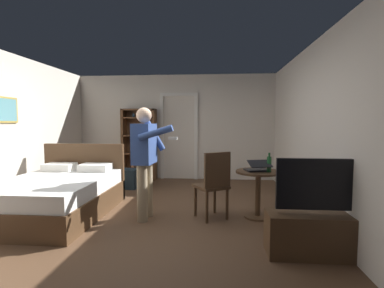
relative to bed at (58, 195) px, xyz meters
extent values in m
plane|color=brown|center=(1.40, -0.11, -0.30)|extent=(6.72, 6.72, 0.00)
cube|color=silver|center=(1.40, 3.00, 0.98)|extent=(5.09, 0.12, 2.58)
cube|color=#B2933F|center=(-1.01, 0.32, 1.31)|extent=(0.03, 0.49, 0.42)
cube|color=teal|center=(-1.00, 0.32, 1.31)|extent=(0.01, 0.43, 0.36)
cube|color=silver|center=(3.88, -0.11, 0.98)|extent=(0.12, 6.35, 2.58)
cube|color=white|center=(1.06, 2.92, 0.72)|extent=(0.08, 0.08, 2.05)
cube|color=white|center=(1.91, 2.92, 0.72)|extent=(0.08, 0.08, 2.05)
cube|color=white|center=(1.49, 2.92, 1.79)|extent=(0.93, 0.08, 0.08)
cube|color=#4C331E|center=(0.00, -0.08, -0.13)|extent=(1.48, 2.05, 0.35)
cube|color=white|center=(0.00, -0.08, 0.16)|extent=(1.42, 1.99, 0.22)
cube|color=#4C331E|center=(0.00, 0.91, 0.21)|extent=(1.48, 0.08, 1.02)
cube|color=white|center=(-0.33, 0.65, 0.33)|extent=(0.50, 0.34, 0.12)
cube|color=white|center=(0.33, 0.65, 0.33)|extent=(0.50, 0.34, 0.12)
cube|color=brown|center=(0.14, 2.74, 0.56)|extent=(0.06, 0.32, 1.74)
cube|color=brown|center=(0.91, 2.74, 0.56)|extent=(0.06, 0.32, 1.74)
cube|color=brown|center=(0.53, 2.74, 1.41)|extent=(0.83, 0.32, 0.04)
cube|color=brown|center=(0.53, 2.89, 0.56)|extent=(0.83, 0.02, 1.74)
cube|color=brown|center=(0.53, 2.74, -0.09)|extent=(0.77, 0.32, 0.03)
cylinder|color=tan|center=(0.36, 2.74, -0.01)|extent=(0.07, 0.07, 0.12)
cube|color=brown|center=(0.53, 2.74, 0.35)|extent=(0.77, 0.32, 0.03)
cylinder|color=#B278AA|center=(0.70, 2.74, 0.43)|extent=(0.08, 0.08, 0.13)
cube|color=brown|center=(0.53, 2.74, 0.78)|extent=(0.77, 0.32, 0.03)
cube|color=brown|center=(0.53, 2.74, 1.22)|extent=(0.77, 0.32, 0.03)
cylinder|color=#375169|center=(0.40, 2.74, 1.28)|extent=(0.05, 0.05, 0.09)
cube|color=#4C331E|center=(3.52, -1.06, -0.08)|extent=(1.10, 0.40, 0.45)
cube|color=black|center=(3.52, -1.08, 0.47)|extent=(0.93, 0.05, 0.54)
cube|color=#36529F|center=(3.52, -1.05, 0.47)|extent=(0.87, 0.01, 0.48)
cylinder|color=#4C331E|center=(3.04, 0.12, 0.03)|extent=(0.08, 0.08, 0.67)
cylinder|color=#4C331E|center=(3.04, 0.12, -0.29)|extent=(0.40, 0.40, 0.03)
cylinder|color=#4C331E|center=(3.04, 0.12, 0.38)|extent=(0.66, 0.66, 0.03)
cube|color=black|center=(3.01, 0.12, 0.41)|extent=(0.37, 0.30, 0.02)
cube|color=black|center=(3.04, 0.00, 0.52)|extent=(0.36, 0.27, 0.09)
cube|color=navy|center=(3.04, 0.01, 0.52)|extent=(0.32, 0.23, 0.07)
cylinder|color=#1D5527|center=(3.18, 0.04, 0.51)|extent=(0.06, 0.06, 0.22)
cylinder|color=#1D5527|center=(3.18, 0.04, 0.65)|extent=(0.03, 0.03, 0.06)
cylinder|color=#4C331E|center=(2.40, 0.28, -0.08)|extent=(0.04, 0.04, 0.45)
cylinder|color=#4C331E|center=(2.11, 0.10, -0.08)|extent=(0.04, 0.04, 0.45)
cylinder|color=#4C331E|center=(2.58, 0.00, -0.08)|extent=(0.04, 0.04, 0.45)
cylinder|color=#4C331E|center=(2.30, -0.19, -0.08)|extent=(0.04, 0.04, 0.45)
cube|color=#4C331E|center=(2.35, 0.05, 0.17)|extent=(0.58, 0.58, 0.04)
cube|color=#4C331E|center=(2.44, -0.10, 0.44)|extent=(0.38, 0.26, 0.50)
cylinder|color=tan|center=(1.39, 0.05, 0.10)|extent=(0.15, 0.15, 0.82)
cylinder|color=tan|center=(1.38, -0.19, 0.10)|extent=(0.15, 0.15, 0.82)
cube|color=#334C8C|center=(1.38, -0.07, 0.80)|extent=(0.29, 0.45, 0.58)
sphere|color=#D8AD8C|center=(1.38, -0.07, 1.21)|extent=(0.22, 0.22, 0.22)
cylinder|color=#334C8C|center=(1.49, 0.17, 0.90)|extent=(0.33, 0.11, 0.47)
cylinder|color=#334C8C|center=(1.61, -0.33, 0.97)|extent=(0.49, 0.12, 0.22)
cube|color=white|center=(1.85, -0.37, 0.90)|extent=(0.12, 0.04, 0.04)
cube|color=#1E2D38|center=(0.52, 1.82, -0.10)|extent=(0.48, 0.42, 0.41)
cube|color=#4C1919|center=(0.62, 2.07, -0.15)|extent=(0.61, 0.45, 0.30)
camera|label=1|loc=(2.43, -4.12, 1.11)|focal=26.83mm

